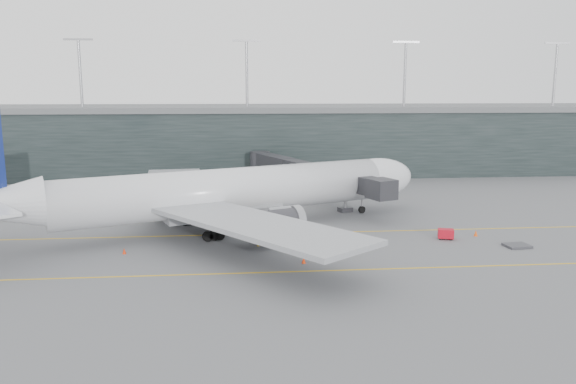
{
  "coord_description": "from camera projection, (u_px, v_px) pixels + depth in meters",
  "views": [
    {
      "loc": [
        2.58,
        -76.09,
        18.75
      ],
      "look_at": [
        9.2,
        -4.0,
        5.59
      ],
      "focal_mm": 35.0,
      "sensor_mm": 36.0,
      "label": 1
    }
  ],
  "objects": [
    {
      "name": "cone_tail",
      "position": [
        124.0,
        251.0,
        65.14
      ],
      "size": [
        0.44,
        0.44,
        0.7
      ],
      "primitive_type": "cone",
      "color": "red",
      "rests_on": "ground"
    },
    {
      "name": "cone_nose",
      "position": [
        476.0,
        233.0,
        73.11
      ],
      "size": [
        0.5,
        0.5,
        0.79
      ],
      "primitive_type": "cone",
      "color": "#FD520E",
      "rests_on": "ground"
    },
    {
      "name": "terminal",
      "position": [
        226.0,
        138.0,
        133.13
      ],
      "size": [
        240.0,
        36.0,
        29.0
      ],
      "color": "black",
      "rests_on": "ground"
    },
    {
      "name": "jet_bridge",
      "position": [
        314.0,
        169.0,
        100.08
      ],
      "size": [
        19.49,
        44.47,
        6.52
      ],
      "rotation": [
        0.0,
        0.0,
        0.4
      ],
      "color": "#26262A",
      "rests_on": "ground"
    },
    {
      "name": "taxiline_a",
      "position": [
        218.0,
        235.0,
        73.75
      ],
      "size": [
        160.0,
        0.25,
        0.02
      ],
      "primitive_type": "cube",
      "color": "gold",
      "rests_on": "ground"
    },
    {
      "name": "cone_wing_port",
      "position": [
        281.0,
        206.0,
        90.44
      ],
      "size": [
        0.5,
        0.5,
        0.8
      ],
      "primitive_type": "cone",
      "color": "#F6370D",
      "rests_on": "ground"
    },
    {
      "name": "uld_a",
      "position": [
        187.0,
        206.0,
        87.83
      ],
      "size": [
        2.26,
        2.05,
        1.67
      ],
      "rotation": [
        0.0,
        0.0,
        -0.38
      ],
      "color": "#343439",
      "rests_on": "ground"
    },
    {
      "name": "uld_b",
      "position": [
        202.0,
        205.0,
        88.43
      ],
      "size": [
        2.25,
        1.9,
        1.86
      ],
      "rotation": [
        0.0,
        0.0,
        0.14
      ],
      "color": "#343439",
      "rests_on": "ground"
    },
    {
      "name": "taxiline_b",
      "position": [
        214.0,
        274.0,
        58.07
      ],
      "size": [
        160.0,
        0.25,
        0.02
      ],
      "primitive_type": "cube",
      "color": "gold",
      "rests_on": "ground"
    },
    {
      "name": "main_aircraft",
      "position": [
        225.0,
        192.0,
        75.79
      ],
      "size": [
        62.52,
        57.73,
        18.29
      ],
      "rotation": [
        0.0,
        0.0,
        0.39
      ],
      "color": "silver",
      "rests_on": "ground"
    },
    {
      "name": "uld_c",
      "position": [
        227.0,
        205.0,
        87.98
      ],
      "size": [
        2.67,
        2.42,
        1.99
      ],
      "rotation": [
        0.0,
        0.0,
        -0.37
      ],
      "color": "#343439",
      "rests_on": "ground"
    },
    {
      "name": "gse_cart",
      "position": [
        446.0,
        234.0,
        71.52
      ],
      "size": [
        2.19,
        1.7,
        1.31
      ],
      "rotation": [
        0.0,
        0.0,
        -0.27
      ],
      "color": "#B90D1D",
      "rests_on": "ground"
    },
    {
      "name": "baggage_dolly",
      "position": [
        517.0,
        246.0,
        68.07
      ],
      "size": [
        3.09,
        2.58,
        0.28
      ],
      "primitive_type": "cube",
      "rotation": [
        0.0,
        0.0,
        0.11
      ],
      "color": "#38383D",
      "rests_on": "ground"
    },
    {
      "name": "ground",
      "position": [
        219.0,
        228.0,
        77.67
      ],
      "size": [
        320.0,
        320.0,
        0.0
      ],
      "primitive_type": "plane",
      "color": "#5D5E63",
      "rests_on": "ground"
    },
    {
      "name": "cone_wing_stbd",
      "position": [
        304.0,
        260.0,
        61.61
      ],
      "size": [
        0.46,
        0.46,
        0.73
      ],
      "primitive_type": "cone",
      "color": "#F83A0D",
      "rests_on": "ground"
    },
    {
      "name": "taxiline_lead_main",
      "position": [
        251.0,
        199.0,
        97.71
      ],
      "size": [
        0.25,
        60.0,
        0.02
      ],
      "primitive_type": "cube",
      "color": "gold",
      "rests_on": "ground"
    }
  ]
}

